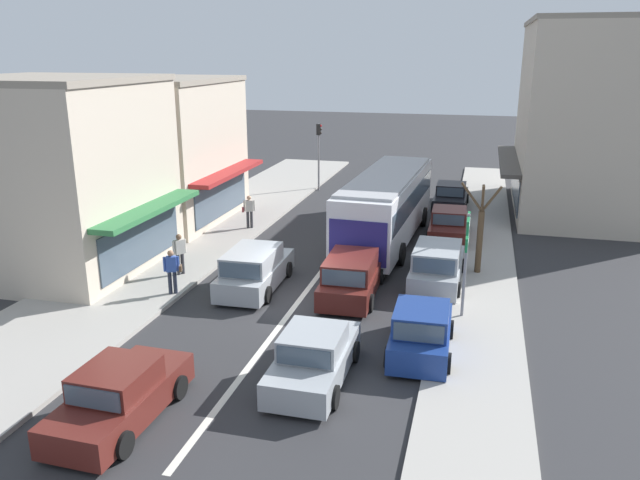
% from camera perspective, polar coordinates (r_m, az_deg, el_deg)
% --- Properties ---
extents(ground_plane, '(140.00, 140.00, 0.00)m').
position_cam_1_polar(ground_plane, '(22.44, -1.84, -5.46)').
color(ground_plane, '#2D2D30').
extents(lane_centre_line, '(0.20, 28.00, 0.01)m').
position_cam_1_polar(lane_centre_line, '(26.05, 0.64, -2.21)').
color(lane_centre_line, silver).
rests_on(lane_centre_line, ground).
extents(sidewalk_left, '(5.20, 44.00, 0.14)m').
position_cam_1_polar(sidewalk_left, '(30.06, -11.10, 0.23)').
color(sidewalk_left, '#A39E96').
rests_on(sidewalk_left, ground).
extents(kerb_right, '(2.80, 44.00, 0.12)m').
position_cam_1_polar(kerb_right, '(27.24, 14.45, -1.77)').
color(kerb_right, '#A39E96').
rests_on(kerb_right, ground).
extents(shopfront_corner_near, '(7.99, 7.18, 7.63)m').
position_cam_1_polar(shopfront_corner_near, '(26.73, -22.86, 5.39)').
color(shopfront_corner_near, beige).
rests_on(shopfront_corner_near, ground).
extents(shopfront_mid_block, '(8.04, 7.78, 7.29)m').
position_cam_1_polar(shopfront_mid_block, '(33.20, -14.74, 7.88)').
color(shopfront_mid_block, beige).
rests_on(shopfront_mid_block, ground).
extents(building_right_far, '(8.28, 10.84, 10.13)m').
position_cam_1_polar(building_right_far, '(36.58, 23.66, 10.06)').
color(building_right_far, beige).
rests_on(building_right_far, ground).
extents(city_bus, '(3.12, 10.96, 3.23)m').
position_cam_1_polar(city_bus, '(28.65, 6.12, 3.38)').
color(city_bus, silver).
rests_on(city_bus, ground).
extents(sedan_queue_gap_filler, '(1.91, 4.21, 1.47)m').
position_cam_1_polar(sedan_queue_gap_filler, '(16.99, -0.56, -10.70)').
color(sedan_queue_gap_filler, '#9EA3A8').
rests_on(sedan_queue_gap_filler, ground).
extents(wagon_adjacent_lane_trail, '(2.03, 4.55, 1.58)m').
position_cam_1_polar(wagon_adjacent_lane_trail, '(22.52, 2.90, -3.35)').
color(wagon_adjacent_lane_trail, '#561E19').
rests_on(wagon_adjacent_lane_trail, ground).
extents(wagon_behind_bus_mid, '(2.03, 4.55, 1.58)m').
position_cam_1_polar(wagon_behind_bus_mid, '(23.31, -6.01, -2.71)').
color(wagon_behind_bus_mid, '#9EA3A8').
rests_on(wagon_behind_bus_mid, ground).
extents(sedan_queue_far_back, '(1.97, 4.24, 1.47)m').
position_cam_1_polar(sedan_queue_far_back, '(16.03, -17.82, -13.41)').
color(sedan_queue_far_back, '#561E19').
rests_on(sedan_queue_far_back, ground).
extents(parked_hatchback_kerb_front, '(1.89, 3.74, 1.54)m').
position_cam_1_polar(parked_hatchback_kerb_front, '(18.55, 9.24, -8.28)').
color(parked_hatchback_kerb_front, navy).
rests_on(parked_hatchback_kerb_front, ground).
extents(parked_wagon_kerb_second, '(2.00, 4.53, 1.58)m').
position_cam_1_polar(parked_wagon_kerb_second, '(24.03, 10.66, -2.31)').
color(parked_wagon_kerb_second, '#9EA3A8').
rests_on(parked_wagon_kerb_second, ground).
extents(parked_sedan_kerb_third, '(1.97, 4.24, 1.47)m').
position_cam_1_polar(parked_sedan_kerb_third, '(30.03, 11.68, 1.35)').
color(parked_sedan_kerb_third, '#561E19').
rests_on(parked_sedan_kerb_third, ground).
extents(parked_sedan_kerb_rear, '(1.92, 4.21, 1.47)m').
position_cam_1_polar(parked_sedan_kerb_rear, '(35.80, 11.87, 3.84)').
color(parked_sedan_kerb_rear, black).
rests_on(parked_sedan_kerb_rear, ground).
extents(traffic_light_downstreet, '(0.33, 0.24, 4.20)m').
position_cam_1_polar(traffic_light_downstreet, '(39.48, -0.11, 8.64)').
color(traffic_light_downstreet, gray).
rests_on(traffic_light_downstreet, ground).
extents(directional_road_sign, '(0.10, 1.40, 3.60)m').
position_cam_1_polar(directional_road_sign, '(20.48, 13.29, -0.10)').
color(directional_road_sign, gray).
rests_on(directional_road_sign, ground).
extents(street_tree_right, '(1.57, 1.73, 3.79)m').
position_cam_1_polar(street_tree_right, '(25.08, 14.42, 0.71)').
color(street_tree_right, brown).
rests_on(street_tree_right, ground).
extents(pedestrian_with_handbag_near, '(0.64, 0.43, 1.63)m').
position_cam_1_polar(pedestrian_with_handbag_near, '(30.84, -6.51, 2.78)').
color(pedestrian_with_handbag_near, '#333338').
rests_on(pedestrian_with_handbag_near, sidewalk_left).
extents(pedestrian_browsing_midblock, '(0.64, 0.43, 1.63)m').
position_cam_1_polar(pedestrian_browsing_midblock, '(22.91, -13.37, -2.60)').
color(pedestrian_browsing_midblock, '#232838').
rests_on(pedestrian_browsing_midblock, sidewalk_left).
extents(pedestrian_far_walker, '(0.39, 0.48, 1.63)m').
position_cam_1_polar(pedestrian_far_walker, '(24.82, -12.71, -1.04)').
color(pedestrian_far_walker, '#333338').
rests_on(pedestrian_far_walker, sidewalk_left).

